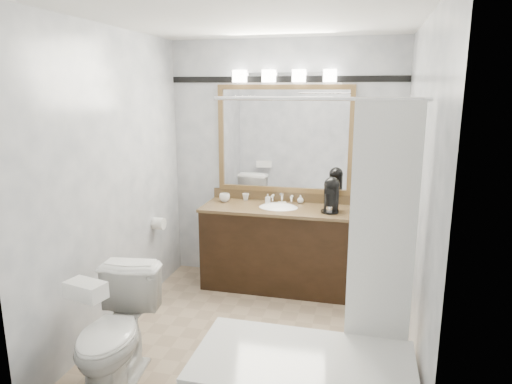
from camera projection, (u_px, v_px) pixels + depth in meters
room at (254, 189)px, 3.51m from camera, size 2.42×2.62×2.52m
vanity at (278, 246)px, 4.66m from camera, size 1.53×0.58×0.97m
mirror at (284, 139)px, 4.67m from camera, size 1.40×0.04×1.10m
vanity_light_bar at (284, 76)px, 4.48m from camera, size 1.02×0.14×0.12m
accent_stripe at (285, 79)px, 4.55m from camera, size 2.40×0.01×0.06m
bathtub at (307, 382)px, 2.75m from camera, size 1.30×0.75×1.96m
tp_roll at (159, 223)px, 4.53m from camera, size 0.11×0.12×0.12m
toilet at (116, 333)px, 3.08m from camera, size 0.53×0.82×0.79m
tissue_box at (86, 290)px, 2.72m from camera, size 0.27×0.18×0.10m
coffee_maker at (331, 194)px, 4.37m from camera, size 0.17×0.22×0.34m
cup_left at (225, 198)px, 4.78m from camera, size 0.12×0.12×0.09m
cup_right at (246, 197)px, 4.86m from camera, size 0.09×0.09×0.07m
soap_bottle_a at (268, 199)px, 4.71m from camera, size 0.05×0.05×0.10m
soap_bottle_b at (300, 199)px, 4.72m from camera, size 0.08×0.08×0.08m
soap_bar at (282, 203)px, 4.67m from camera, size 0.09×0.08×0.02m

